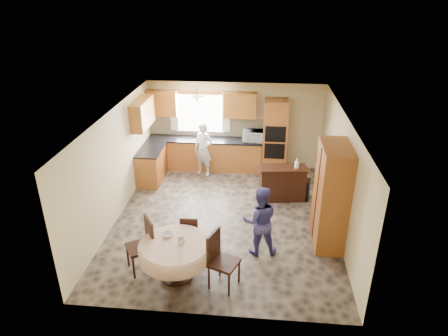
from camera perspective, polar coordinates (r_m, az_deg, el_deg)
floor at (r=9.40m, az=0.16°, el=-7.16°), size 5.00×6.00×0.01m
ceiling at (r=8.34m, az=0.18°, el=7.53°), size 5.00×6.00×0.01m
wall_back at (r=11.57m, az=1.56°, el=6.09°), size 5.00×0.02×2.50m
wall_front at (r=6.24m, az=-2.46°, el=-12.09°), size 5.00×0.02×2.50m
wall_left at (r=9.34m, az=-15.28°, el=0.38°), size 0.02×6.00×2.50m
wall_right at (r=8.94m, az=16.34°, el=-0.90°), size 0.02×6.00×2.50m
window at (r=11.55m, az=-3.43°, el=7.85°), size 1.40×0.03×1.10m
curtain_left at (r=11.62m, az=-7.17°, el=8.07°), size 0.22×0.02×1.15m
curtain_right at (r=11.40m, az=0.29°, el=7.92°), size 0.22×0.02×1.15m
base_cab_back at (r=11.67m, az=-2.76°, el=1.98°), size 3.30×0.60×0.88m
counter_back at (r=11.49m, az=-2.81°, el=4.09°), size 3.30×0.64×0.04m
base_cab_left at (r=11.13m, az=-10.31°, el=0.40°), size 0.60×1.20×0.88m
counter_left at (r=10.95m, az=-10.49°, el=2.58°), size 0.64×1.20×0.04m
backsplash at (r=11.67m, az=-2.64°, el=5.88°), size 3.30×0.02×0.55m
wall_cab_left at (r=11.53m, az=-8.81°, el=9.18°), size 0.85×0.33×0.72m
wall_cab_right at (r=11.20m, az=2.31°, el=8.99°), size 0.90×0.33×0.72m
wall_cab_side at (r=10.65m, az=-11.62°, el=7.63°), size 0.33×1.20×0.72m
oven_tower at (r=11.33m, az=7.27°, el=4.45°), size 0.66×0.62×2.12m
oven_upper at (r=10.96m, az=7.35°, el=4.80°), size 0.56×0.01×0.45m
oven_lower at (r=11.15m, az=7.21°, el=2.39°), size 0.56×0.01×0.45m
pendant at (r=10.95m, az=-3.88°, el=9.70°), size 0.36×0.36×0.18m
sideboard at (r=10.10m, az=8.33°, el=-2.29°), size 1.21×0.62×0.83m
space_heater at (r=10.24m, az=11.01°, el=-2.98°), size 0.45×0.37×0.55m
cupboard at (r=8.37m, az=15.07°, el=-3.86°), size 0.57×1.14×2.17m
dining_table at (r=7.44m, az=-6.96°, el=-11.69°), size 1.32×1.32×0.75m
chair_left at (r=7.75m, az=-11.38°, el=-10.33°), size 0.64×0.64×1.07m
chair_back at (r=8.09m, az=-4.87°, el=-9.13°), size 0.38×0.38×0.86m
chair_right at (r=7.23m, az=-0.62°, el=-12.61°), size 0.61×0.61×1.08m
framed_picture at (r=9.14m, az=15.99°, el=1.87°), size 0.06×0.63×0.52m
microwave at (r=11.27m, az=4.18°, el=4.61°), size 0.59×0.41×0.32m
person_sink at (r=11.18m, az=-2.96°, el=2.68°), size 0.65×0.55×1.52m
person_dining at (r=7.96m, az=5.14°, el=-7.53°), size 0.78×0.65×1.48m
bowl_sideboard at (r=9.89m, az=6.59°, el=0.05°), size 0.25×0.25×0.05m
bottle_sideboard at (r=9.88m, az=10.35°, el=0.52°), size 0.13×0.13×0.29m
cup_table at (r=7.30m, az=-6.11°, el=-10.31°), size 0.16×0.16×0.11m
bowl_table at (r=7.52m, az=-8.04°, el=-9.44°), size 0.20×0.20×0.06m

